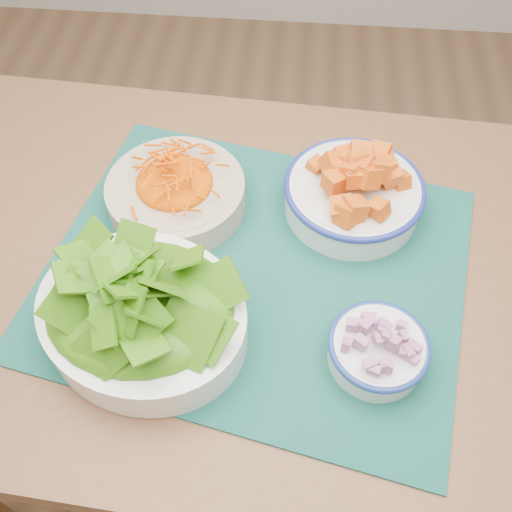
{
  "coord_description": "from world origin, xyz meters",
  "views": [
    {
      "loc": [
        -0.07,
        -0.38,
        1.44
      ],
      "look_at": [
        -0.12,
        0.1,
        0.78
      ],
      "focal_mm": 40.0,
      "sensor_mm": 36.0,
      "label": 1
    }
  ],
  "objects": [
    {
      "name": "table",
      "position": [
        -0.14,
        0.12,
        0.64
      ],
      "size": [
        1.15,
        0.81,
        0.75
      ],
      "rotation": [
        0.0,
        0.0,
        -0.06
      ],
      "color": "brown",
      "rests_on": "ground"
    },
    {
      "name": "placemat",
      "position": [
        -0.12,
        0.1,
        0.75
      ],
      "size": [
        0.68,
        0.6,
        0.0
      ],
      "primitive_type": "cube",
      "rotation": [
        0.0,
        0.0,
        -0.19
      ],
      "color": "#0A342E",
      "rests_on": "table"
    },
    {
      "name": "onion_bowl",
      "position": [
        0.05,
        -0.03,
        0.79
      ],
      "size": [
        0.16,
        0.16,
        0.07
      ],
      "rotation": [
        0.0,
        0.0,
        0.38
      ],
      "color": "white",
      "rests_on": "placemat"
    },
    {
      "name": "lettuce_bowl",
      "position": [
        -0.26,
        -0.01,
        0.81
      ],
      "size": [
        0.35,
        0.33,
        0.13
      ],
      "rotation": [
        0.0,
        0.0,
        -0.38
      ],
      "color": "white",
      "rests_on": "placemat"
    },
    {
      "name": "squash_bowl",
      "position": [
        0.02,
        0.23,
        0.8
      ],
      "size": [
        0.25,
        0.25,
        0.11
      ],
      "rotation": [
        0.0,
        0.0,
        0.23
      ],
      "color": "white",
      "rests_on": "placemat"
    },
    {
      "name": "carrot_bowl",
      "position": [
        -0.25,
        0.22,
        0.79
      ],
      "size": [
        0.23,
        0.23,
        0.08
      ],
      "rotation": [
        0.0,
        0.0,
        0.08
      ],
      "color": "#BFA98E",
      "rests_on": "placemat"
    },
    {
      "name": "ground",
      "position": [
        0.0,
        0.0,
        0.0
      ],
      "size": [
        4.0,
        4.0,
        0.0
      ],
      "primitive_type": "plane",
      "color": "#8E6645",
      "rests_on": "ground"
    }
  ]
}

